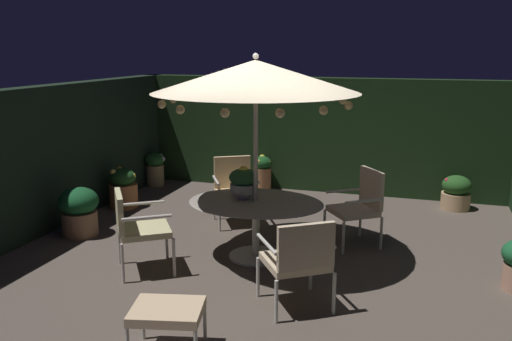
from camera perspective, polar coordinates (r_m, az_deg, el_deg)
ground_plane at (r=6.69m, az=0.86°, el=-9.52°), size 6.92×7.38×0.02m
hedge_backdrop_rear at (r=9.76m, az=6.84°, el=3.76°), size 6.92×0.30×2.02m
hedge_backdrop_left at (r=7.95m, az=-22.63°, el=0.79°), size 0.30×7.38×2.02m
patio_dining_table at (r=6.59m, az=-0.03°, el=-4.47°), size 1.66×1.32×0.72m
patio_umbrella at (r=6.30m, az=-0.03°, el=9.85°), size 2.43×2.43×2.47m
centerpiece_planter at (r=6.61m, az=-1.32°, el=-1.07°), size 0.36×0.36×0.41m
patio_chair_north at (r=6.34m, az=-12.53°, el=-5.54°), size 0.83×0.83×0.95m
patio_chair_northeast at (r=5.32m, az=4.54°, el=-9.09°), size 0.85×0.85×0.95m
patio_chair_east at (r=7.17m, az=10.93°, el=-3.32°), size 0.79×0.79×1.00m
patio_chair_southeast at (r=7.95m, az=-2.29°, el=-1.62°), size 0.80×0.80×0.96m
ottoman_footrest at (r=4.72m, az=-9.35°, el=-14.56°), size 0.68×0.59×0.43m
potted_plant_left_near at (r=9.79m, az=0.65°, el=-0.21°), size 0.34×0.35×0.63m
potted_plant_left_far at (r=8.99m, az=-13.82°, el=-1.82°), size 0.45×0.45×0.65m
potted_plant_back_left at (r=7.82m, az=-18.15°, el=-3.98°), size 0.54×0.54×0.68m
potted_plant_right_near at (r=10.28m, az=-10.61°, el=0.23°), size 0.37×0.36×0.62m
potted_plant_right_far at (r=9.23m, az=20.34°, el=-2.15°), size 0.46×0.46×0.55m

